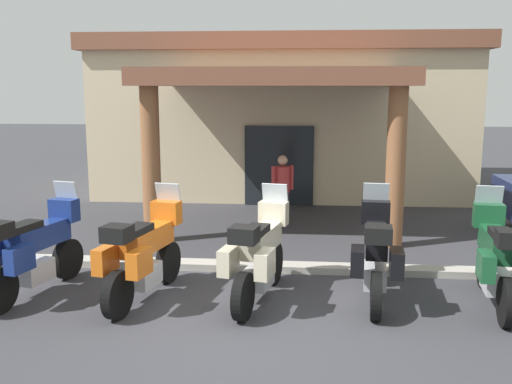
% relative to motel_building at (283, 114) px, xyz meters
% --- Properties ---
extents(ground_plane, '(80.00, 80.00, 0.00)m').
position_rel_motel_building_xyz_m(ground_plane, '(0.04, -10.41, -2.29)').
color(ground_plane, '#38383D').
extents(motel_building, '(10.86, 10.54, 4.48)m').
position_rel_motel_building_xyz_m(motel_building, '(0.00, 0.00, 0.00)').
color(motel_building, beige).
rests_on(motel_building, ground_plane).
extents(motorcycle_blue, '(0.93, 2.19, 1.61)m').
position_rel_motel_building_xyz_m(motorcycle_blue, '(-3.24, -9.89, -1.59)').
color(motorcycle_blue, black).
rests_on(motorcycle_blue, ground_plane).
extents(motorcycle_orange, '(0.91, 2.19, 1.61)m').
position_rel_motel_building_xyz_m(motorcycle_orange, '(-1.55, -9.92, -1.59)').
color(motorcycle_orange, black).
rests_on(motorcycle_orange, ground_plane).
extents(motorcycle_cream, '(0.90, 2.19, 1.61)m').
position_rel_motel_building_xyz_m(motorcycle_cream, '(0.13, -9.81, -1.59)').
color(motorcycle_cream, black).
rests_on(motorcycle_cream, ground_plane).
extents(motorcycle_black, '(0.73, 2.21, 1.61)m').
position_rel_motel_building_xyz_m(motorcycle_black, '(1.82, -9.62, -1.59)').
color(motorcycle_black, black).
rests_on(motorcycle_black, ground_plane).
extents(motorcycle_green, '(0.75, 2.21, 1.61)m').
position_rel_motel_building_xyz_m(motorcycle_green, '(3.50, -9.69, -1.59)').
color(motorcycle_green, black).
rests_on(motorcycle_green, ground_plane).
extents(pedestrian, '(0.48, 0.32, 1.62)m').
position_rel_motel_building_xyz_m(pedestrian, '(0.25, -5.30, -1.36)').
color(pedestrian, '#3F334C').
rests_on(pedestrian, ground_plane).
extents(curb_strip, '(10.42, 0.36, 0.12)m').
position_rel_motel_building_xyz_m(curb_strip, '(0.13, -8.38, -2.23)').
color(curb_strip, '#ADA89E').
rests_on(curb_strip, ground_plane).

